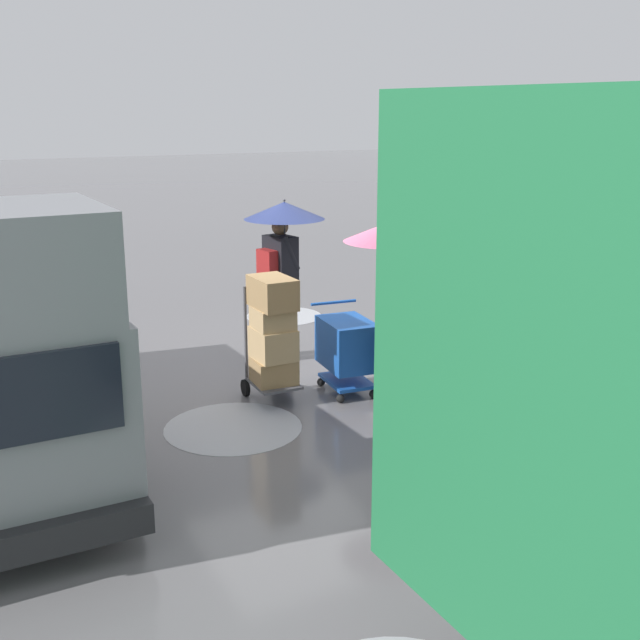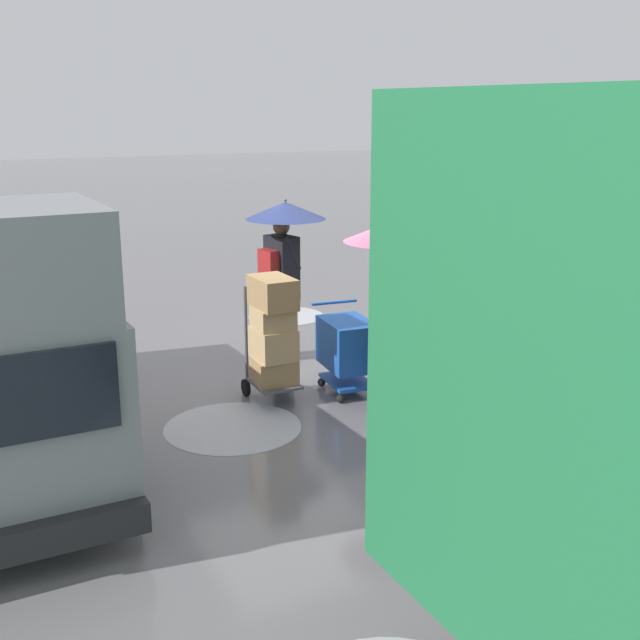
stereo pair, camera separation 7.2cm
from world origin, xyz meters
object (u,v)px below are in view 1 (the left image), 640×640
pedestrian_pink_side (395,271)px  pedestrian_black_side (282,243)px  shopping_cart_vendor (347,346)px  hand_dolly_boxes (273,332)px

pedestrian_pink_side → pedestrian_black_side: size_ratio=1.00×
pedestrian_pink_side → pedestrian_black_side: bearing=-80.1°
shopping_cart_vendor → pedestrian_pink_side: 1.22m
pedestrian_black_side → pedestrian_pink_side: bearing=99.9°
hand_dolly_boxes → pedestrian_black_side: 1.74m
pedestrian_pink_side → pedestrian_black_side: 2.20m
hand_dolly_boxes → pedestrian_pink_side: bearing=145.0°
hand_dolly_boxes → pedestrian_black_side: size_ratio=0.68×
hand_dolly_boxes → pedestrian_black_side: pedestrian_black_side is taller
pedestrian_pink_side → shopping_cart_vendor: bearing=-71.5°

